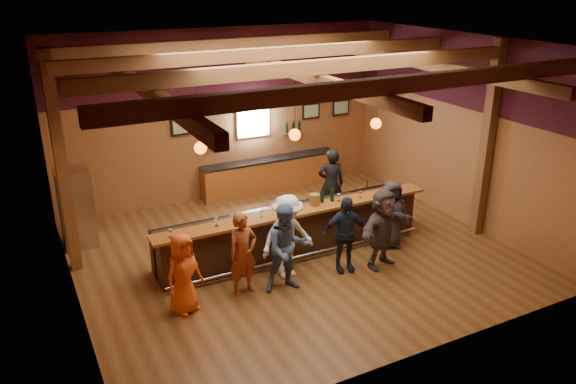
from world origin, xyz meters
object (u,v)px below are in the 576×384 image
object	(u,v)px
customer_redvest	(243,254)
bar_counter	(292,229)
customer_white	(287,237)
bottle_a	(322,197)
back_bar_cabinet	(270,174)
bartender	(331,184)
customer_dark	(391,214)
customer_brown	(383,228)
customer_denim	(287,248)
customer_orange	(183,274)
customer_navy	(345,234)
ice_bucket	(315,199)
stainless_fridge	(76,208)

from	to	relation	value
customer_redvest	bar_counter	bearing A→B (deg)	24.70
customer_redvest	customer_white	bearing A→B (deg)	-0.16
bottle_a	customer_white	bearing A→B (deg)	-148.60
bar_counter	back_bar_cabinet	bearing A→B (deg)	71.66
customer_redvest	bartender	bearing A→B (deg)	24.83
customer_dark	bottle_a	size ratio (longest dim) A/B	4.83
bartender	customer_redvest	bearing A→B (deg)	55.57
customer_redvest	customer_dark	bearing A→B (deg)	-4.99
customer_redvest	customer_brown	xyz separation A→B (m)	(2.97, -0.33, 0.03)
back_bar_cabinet	customer_denim	distance (m)	5.37
bartender	bottle_a	xyz separation A→B (m)	(-1.05, -1.36, 0.33)
back_bar_cabinet	bottle_a	world-z (taller)	bottle_a
customer_redvest	bottle_a	world-z (taller)	customer_redvest
customer_orange	customer_dark	distance (m)	4.91
customer_denim	customer_dark	size ratio (longest dim) A/B	1.13
back_bar_cabinet	bottle_a	size ratio (longest dim) A/B	12.44
back_bar_cabinet	customer_denim	world-z (taller)	customer_denim
customer_dark	bottle_a	world-z (taller)	customer_dark
customer_navy	bartender	bearing A→B (deg)	75.90
ice_bucket	bottle_a	distance (m)	0.22
stainless_fridge	bottle_a	xyz separation A→B (m)	(4.77, -2.63, 0.34)
customer_brown	bartender	world-z (taller)	bartender
customer_white	ice_bucket	world-z (taller)	customer_white
customer_redvest	customer_dark	xyz separation A→B (m)	(3.69, 0.31, -0.05)
customer_white	customer_redvest	bearing A→B (deg)	-173.51
customer_orange	bottle_a	xyz separation A→B (m)	(3.47, 1.03, 0.48)
customer_navy	bottle_a	size ratio (longest dim) A/B	5.07
back_bar_cabinet	customer_navy	xyz separation A→B (m)	(-0.63, -4.82, 0.34)
bottle_a	customer_orange	bearing A→B (deg)	-163.41
customer_navy	customer_dark	size ratio (longest dim) A/B	1.05
stainless_fridge	customer_orange	size ratio (longest dim) A/B	1.18
customer_navy	bartender	xyz separation A→B (m)	(1.15, 2.44, 0.09)
customer_redvest	customer_orange	bearing A→B (deg)	175.07
customer_orange	customer_redvest	world-z (taller)	customer_redvest
stainless_fridge	customer_orange	distance (m)	3.89
stainless_fridge	customer_brown	bearing A→B (deg)	-35.47
stainless_fridge	bottle_a	distance (m)	5.45
back_bar_cabinet	ice_bucket	size ratio (longest dim) A/B	16.49
customer_dark	customer_brown	bearing A→B (deg)	-121.88
bar_counter	back_bar_cabinet	world-z (taller)	bar_counter
customer_redvest	customer_navy	xyz separation A→B (m)	(2.17, -0.14, -0.01)
customer_redvest	back_bar_cabinet	bearing A→B (deg)	49.30
bar_counter	customer_orange	bearing A→B (deg)	-156.67
stainless_fridge	customer_dark	world-z (taller)	stainless_fridge
customer_redvest	bottle_a	size ratio (longest dim) A/B	5.14
customer_navy	customer_redvest	bearing A→B (deg)	-172.56
bottle_a	customer_dark	bearing A→B (deg)	-23.50
customer_white	ice_bucket	size ratio (longest dim) A/B	7.24
customer_brown	customer_dark	size ratio (longest dim) A/B	1.10
customer_white	customer_brown	distance (m)	2.01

